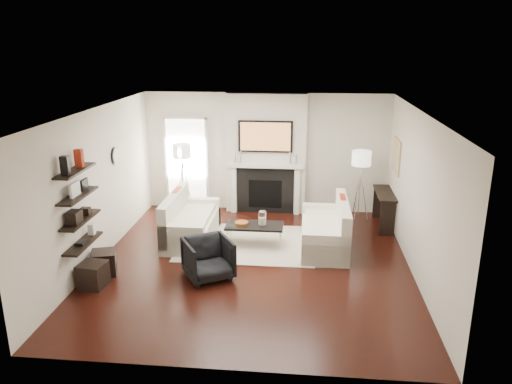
# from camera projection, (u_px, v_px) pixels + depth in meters

# --- Properties ---
(room_envelope) EXTENTS (6.00, 6.00, 6.00)m
(room_envelope) POSITION_uv_depth(u_px,v_px,m) (253.00, 191.00, 8.48)
(room_envelope) COLOR black
(room_envelope) RESTS_ON ground
(chimney_breast) EXTENTS (1.80, 0.25, 2.70)m
(chimney_breast) POSITION_uv_depth(u_px,v_px,m) (266.00, 154.00, 11.21)
(chimney_breast) COLOR silver
(chimney_breast) RESTS_ON floor
(fireplace_surround) EXTENTS (1.30, 0.02, 1.04)m
(fireplace_surround) POSITION_uv_depth(u_px,v_px,m) (265.00, 191.00, 11.33)
(fireplace_surround) COLOR black
(fireplace_surround) RESTS_ON floor
(firebox) EXTENTS (0.75, 0.02, 0.65)m
(firebox) POSITION_uv_depth(u_px,v_px,m) (265.00, 194.00, 11.35)
(firebox) COLOR black
(firebox) RESTS_ON floor
(mantel_pilaster_l) EXTENTS (0.12, 0.08, 1.10)m
(mantel_pilaster_l) POSITION_uv_depth(u_px,v_px,m) (234.00, 189.00, 11.36)
(mantel_pilaster_l) COLOR white
(mantel_pilaster_l) RESTS_ON floor
(mantel_pilaster_r) EXTENTS (0.12, 0.08, 1.10)m
(mantel_pilaster_r) POSITION_uv_depth(u_px,v_px,m) (297.00, 191.00, 11.22)
(mantel_pilaster_r) COLOR white
(mantel_pilaster_r) RESTS_ON floor
(mantel_shelf) EXTENTS (1.70, 0.18, 0.07)m
(mantel_shelf) POSITION_uv_depth(u_px,v_px,m) (265.00, 166.00, 11.11)
(mantel_shelf) COLOR white
(mantel_shelf) RESTS_ON chimney_breast
(tv_body) EXTENTS (1.20, 0.06, 0.70)m
(tv_body) POSITION_uv_depth(u_px,v_px,m) (265.00, 136.00, 10.94)
(tv_body) COLOR black
(tv_body) RESTS_ON chimney_breast
(tv_screen) EXTENTS (1.10, 0.00, 0.62)m
(tv_screen) POSITION_uv_depth(u_px,v_px,m) (265.00, 137.00, 10.90)
(tv_screen) COLOR #BF723F
(tv_screen) RESTS_ON tv_body
(candlestick_l_tall) EXTENTS (0.04, 0.04, 0.30)m
(candlestick_l_tall) POSITION_uv_depth(u_px,v_px,m) (241.00, 157.00, 11.11)
(candlestick_l_tall) COLOR silver
(candlestick_l_tall) RESTS_ON mantel_shelf
(candlestick_l_short) EXTENTS (0.04, 0.04, 0.24)m
(candlestick_l_short) POSITION_uv_depth(u_px,v_px,m) (235.00, 158.00, 11.13)
(candlestick_l_short) COLOR silver
(candlestick_l_short) RESTS_ON mantel_shelf
(candlestick_r_tall) EXTENTS (0.04, 0.04, 0.30)m
(candlestick_r_tall) POSITION_uv_depth(u_px,v_px,m) (290.00, 158.00, 11.01)
(candlestick_r_tall) COLOR silver
(candlestick_r_tall) RESTS_ON mantel_shelf
(candlestick_r_short) EXTENTS (0.04, 0.04, 0.24)m
(candlestick_r_short) POSITION_uv_depth(u_px,v_px,m) (296.00, 160.00, 11.01)
(candlestick_r_short) COLOR silver
(candlestick_r_short) RESTS_ON mantel_shelf
(hallway_panel) EXTENTS (0.90, 0.02, 2.10)m
(hallway_panel) POSITION_uv_depth(u_px,v_px,m) (187.00, 164.00, 11.58)
(hallway_panel) COLOR white
(hallway_panel) RESTS_ON floor
(door_trim_l) EXTENTS (0.06, 0.06, 2.16)m
(door_trim_l) POSITION_uv_depth(u_px,v_px,m) (166.00, 164.00, 11.60)
(door_trim_l) COLOR white
(door_trim_l) RESTS_ON floor
(door_trim_r) EXTENTS (0.06, 0.06, 2.16)m
(door_trim_r) POSITION_uv_depth(u_px,v_px,m) (207.00, 165.00, 11.51)
(door_trim_r) COLOR white
(door_trim_r) RESTS_ON floor
(door_trim_top) EXTENTS (1.02, 0.06, 0.06)m
(door_trim_top) POSITION_uv_depth(u_px,v_px,m) (185.00, 118.00, 11.24)
(door_trim_top) COLOR white
(door_trim_top) RESTS_ON wall_back
(rug) EXTENTS (2.60, 2.00, 0.01)m
(rug) POSITION_uv_depth(u_px,v_px,m) (247.00, 243.00, 9.75)
(rug) COLOR beige
(rug) RESTS_ON floor
(loveseat_left_base) EXTENTS (0.85, 1.80, 0.42)m
(loveseat_left_base) POSITION_uv_depth(u_px,v_px,m) (192.00, 229.00, 9.89)
(loveseat_left_base) COLOR silver
(loveseat_left_base) RESTS_ON floor
(loveseat_left_back) EXTENTS (0.18, 1.80, 0.80)m
(loveseat_left_back) POSITION_uv_depth(u_px,v_px,m) (174.00, 214.00, 9.83)
(loveseat_left_back) COLOR silver
(loveseat_left_back) RESTS_ON floor
(loveseat_left_arm_n) EXTENTS (0.85, 0.18, 0.60)m
(loveseat_left_arm_n) POSITION_uv_depth(u_px,v_px,m) (182.00, 241.00, 9.10)
(loveseat_left_arm_n) COLOR silver
(loveseat_left_arm_n) RESTS_ON floor
(loveseat_left_arm_s) EXTENTS (0.85, 0.18, 0.60)m
(loveseat_left_arm_s) POSITION_uv_depth(u_px,v_px,m) (200.00, 212.00, 10.64)
(loveseat_left_arm_s) COLOR silver
(loveseat_left_arm_s) RESTS_ON floor
(loveseat_left_cushion) EXTENTS (0.63, 1.44, 0.10)m
(loveseat_left_cushion) POSITION_uv_depth(u_px,v_px,m) (194.00, 217.00, 9.81)
(loveseat_left_cushion) COLOR silver
(loveseat_left_cushion) RESTS_ON loveseat_left_base
(pillow_left_orange) EXTENTS (0.10, 0.42, 0.42)m
(pillow_left_orange) POSITION_uv_depth(u_px,v_px,m) (178.00, 199.00, 10.06)
(pillow_left_orange) COLOR #9E2813
(pillow_left_orange) RESTS_ON loveseat_left_cushion
(pillow_left_charcoal) EXTENTS (0.10, 0.40, 0.40)m
(pillow_left_charcoal) POSITION_uv_depth(u_px,v_px,m) (170.00, 209.00, 9.49)
(pillow_left_charcoal) COLOR black
(pillow_left_charcoal) RESTS_ON loveseat_left_cushion
(loveseat_right_base) EXTENTS (0.85, 1.80, 0.42)m
(loveseat_right_base) POSITION_uv_depth(u_px,v_px,m) (324.00, 237.00, 9.50)
(loveseat_right_base) COLOR silver
(loveseat_right_base) RESTS_ON floor
(loveseat_right_back) EXTENTS (0.18, 1.80, 0.80)m
(loveseat_right_back) POSITION_uv_depth(u_px,v_px,m) (343.00, 222.00, 9.38)
(loveseat_right_back) COLOR silver
(loveseat_right_back) RESTS_ON floor
(loveseat_right_arm_n) EXTENTS (0.85, 0.18, 0.60)m
(loveseat_right_arm_n) POSITION_uv_depth(u_px,v_px,m) (326.00, 250.00, 8.71)
(loveseat_right_arm_n) COLOR silver
(loveseat_right_arm_n) RESTS_ON floor
(loveseat_right_arm_s) EXTENTS (0.85, 0.18, 0.60)m
(loveseat_right_arm_s) POSITION_uv_depth(u_px,v_px,m) (323.00, 218.00, 10.25)
(loveseat_right_arm_s) COLOR silver
(loveseat_right_arm_s) RESTS_ON floor
(loveseat_right_cushion) EXTENTS (0.63, 1.44, 0.10)m
(loveseat_right_cushion) POSITION_uv_depth(u_px,v_px,m) (322.00, 224.00, 9.43)
(loveseat_right_cushion) COLOR silver
(loveseat_right_cushion) RESTS_ON loveseat_right_base
(pillow_right_orange) EXTENTS (0.10, 0.42, 0.42)m
(pillow_right_orange) POSITION_uv_depth(u_px,v_px,m) (342.00, 207.00, 9.61)
(pillow_right_orange) COLOR #9E2813
(pillow_right_orange) RESTS_ON loveseat_right_cushion
(pillow_right_charcoal) EXTENTS (0.10, 0.40, 0.40)m
(pillow_right_charcoal) POSITION_uv_depth(u_px,v_px,m) (344.00, 218.00, 9.04)
(pillow_right_charcoal) COLOR black
(pillow_right_charcoal) RESTS_ON loveseat_right_cushion
(coffee_table) EXTENTS (1.10, 0.55, 0.04)m
(coffee_table) POSITION_uv_depth(u_px,v_px,m) (255.00, 226.00, 9.56)
(coffee_table) COLOR black
(coffee_table) RESTS_ON floor
(coffee_leg_nw) EXTENTS (0.02, 0.02, 0.38)m
(coffee_leg_nw) POSITION_uv_depth(u_px,v_px,m) (227.00, 239.00, 9.46)
(coffee_leg_nw) COLOR silver
(coffee_leg_nw) RESTS_ON floor
(coffee_leg_ne) EXTENTS (0.02, 0.02, 0.38)m
(coffee_leg_ne) POSITION_uv_depth(u_px,v_px,m) (280.00, 241.00, 9.36)
(coffee_leg_ne) COLOR silver
(coffee_leg_ne) RESTS_ON floor
(coffee_leg_sw) EXTENTS (0.02, 0.02, 0.38)m
(coffee_leg_sw) POSITION_uv_depth(u_px,v_px,m) (231.00, 231.00, 9.88)
(coffee_leg_sw) COLOR silver
(coffee_leg_sw) RESTS_ON floor
(coffee_leg_se) EXTENTS (0.02, 0.02, 0.38)m
(coffee_leg_se) POSITION_uv_depth(u_px,v_px,m) (281.00, 233.00, 9.78)
(coffee_leg_se) COLOR silver
(coffee_leg_se) RESTS_ON floor
(hurricane_glass) EXTENTS (0.15, 0.15, 0.26)m
(hurricane_glass) POSITION_uv_depth(u_px,v_px,m) (262.00, 218.00, 9.50)
(hurricane_glass) COLOR white
(hurricane_glass) RESTS_ON coffee_table
(hurricane_candle) EXTENTS (0.11, 0.11, 0.16)m
(hurricane_candle) POSITION_uv_depth(u_px,v_px,m) (262.00, 221.00, 9.52)
(hurricane_candle) COLOR white
(hurricane_candle) RESTS_ON coffee_table
(copper_bowl) EXTENTS (0.26, 0.26, 0.04)m
(copper_bowl) POSITION_uv_depth(u_px,v_px,m) (242.00, 223.00, 9.57)
(copper_bowl) COLOR #CC6922
(copper_bowl) RESTS_ON coffee_table
(armchair) EXTENTS (0.97, 0.96, 0.75)m
(armchair) POSITION_uv_depth(u_px,v_px,m) (208.00, 257.00, 8.25)
(armchair) COLOR black
(armchair) RESTS_ON floor
(lamp_left_post) EXTENTS (0.02, 0.02, 1.20)m
(lamp_left_post) POSITION_uv_depth(u_px,v_px,m) (183.00, 188.00, 11.31)
(lamp_left_post) COLOR silver
(lamp_left_post) RESTS_ON floor
(lamp_left_shade) EXTENTS (0.40, 0.40, 0.30)m
(lamp_left_shade) POSITION_uv_depth(u_px,v_px,m) (182.00, 151.00, 11.06)
(lamp_left_shade) COLOR white
(lamp_left_shade) RESTS_ON lamp_left_post
(lamp_left_leg_a) EXTENTS (0.25, 0.02, 1.23)m
(lamp_left_leg_a) POSITION_uv_depth(u_px,v_px,m) (188.00, 188.00, 11.30)
(lamp_left_leg_a) COLOR silver
(lamp_left_leg_a) RESTS_ON floor
(lamp_left_leg_b) EXTENTS (0.14, 0.22, 1.23)m
(lamp_left_leg_b) POSITION_uv_depth(u_px,v_px,m) (182.00, 186.00, 11.40)
(lamp_left_leg_b) COLOR silver
(lamp_left_leg_b) RESTS_ON floor
(lamp_left_leg_c) EXTENTS (0.14, 0.22, 1.23)m
(lamp_left_leg_c) POSITION_uv_depth(u_px,v_px,m) (180.00, 189.00, 11.22)
(lamp_left_leg_c) COLOR silver
(lamp_left_leg_c) RESTS_ON floor
(lamp_right_post) EXTENTS (0.02, 0.02, 1.20)m
(lamp_right_post) POSITION_uv_depth(u_px,v_px,m) (359.00, 197.00, 10.63)
(lamp_right_post) COLOR silver
(lamp_right_post) RESTS_ON floor
(lamp_right_shade) EXTENTS (0.40, 0.40, 0.30)m
(lamp_right_shade) POSITION_uv_depth(u_px,v_px,m) (361.00, 158.00, 10.38)
(lamp_right_shade) COLOR white
(lamp_right_shade) RESTS_ON lamp_right_post
(lamp_right_leg_a) EXTENTS (0.25, 0.02, 1.23)m
(lamp_right_leg_a) POSITION_uv_depth(u_px,v_px,m) (364.00, 197.00, 10.62)
(lamp_right_leg_a) COLOR silver
(lamp_right_leg_a) RESTS_ON floor
(lamp_right_leg_b) EXTENTS (0.14, 0.22, 1.23)m
(lamp_right_leg_b) POSITION_uv_depth(u_px,v_px,m) (356.00, 196.00, 10.73)
(lamp_right_leg_b) COLOR silver
(lamp_right_leg_b) RESTS_ON floor
(lamp_right_leg_c) EXTENTS (0.14, 0.22, 1.23)m
(lamp_right_leg_c) POSITION_uv_depth(u_px,v_px,m) (357.00, 198.00, 10.55)
(lamp_right_leg_c) COLOR silver
(lamp_right_leg_c) RESTS_ON floor
(console_top) EXTENTS (0.35, 1.20, 0.04)m
(console_top) POSITION_uv_depth(u_px,v_px,m) (385.00, 193.00, 10.46)
(console_top) COLOR black
(console_top) RESTS_ON floor
(console_leg_n) EXTENTS (0.30, 0.04, 0.71)m
(console_leg_n) POSITION_uv_depth(u_px,v_px,m) (388.00, 219.00, 10.05)
(console_leg_n) COLOR black
(console_leg_n) RESTS_ON floor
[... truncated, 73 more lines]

